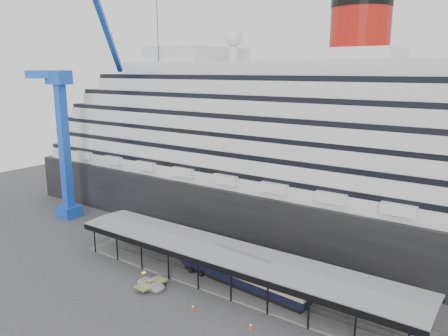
{
  "coord_description": "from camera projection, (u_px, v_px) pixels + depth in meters",
  "views": [
    {
      "loc": [
        33.86,
        -44.43,
        31.24
      ],
      "look_at": [
        -3.31,
        8.0,
        16.8
      ],
      "focal_mm": 35.0,
      "sensor_mm": 36.0,
      "label": 1
    }
  ],
  "objects": [
    {
      "name": "traffic_cone_mid",
      "position": [
        193.0,
        307.0,
        58.09
      ],
      "size": [
        0.46,
        0.46,
        0.84
      ],
      "rotation": [
        0.0,
        0.0,
        0.05
      ],
      "color": "red",
      "rests_on": "ground"
    },
    {
      "name": "traffic_cone_left",
      "position": [
        157.0,
        290.0,
        62.55
      ],
      "size": [
        0.48,
        0.48,
        0.84
      ],
      "rotation": [
        0.0,
        0.0,
        0.12
      ],
      "color": "red",
      "rests_on": "ground"
    },
    {
      "name": "crane_blue",
      "position": [
        68.0,
        126.0,
        90.85
      ],
      "size": [
        22.63,
        19.19,
        47.6
      ],
      "color": "blue",
      "rests_on": "ground"
    },
    {
      "name": "traffic_cone_right",
      "position": [
        251.0,
        326.0,
        53.83
      ],
      "size": [
        0.43,
        0.43,
        0.83
      ],
      "rotation": [
        0.0,
        0.0,
        -0.01
      ],
      "color": "#E3440C",
      "rests_on": "ground"
    },
    {
      "name": "ground",
      "position": [
        210.0,
        298.0,
        61.31
      ],
      "size": [
        200.0,
        200.0,
        0.0
      ],
      "primitive_type": "plane",
      "color": "#3A3A3D",
      "rests_on": "ground"
    },
    {
      "name": "port_truck",
      "position": [
        151.0,
        284.0,
        63.84
      ],
      "size": [
        4.7,
        2.5,
        1.26
      ],
      "primitive_type": "imported",
      "rotation": [
        0.0,
        0.0,
        1.48
      ],
      "color": "silver",
      "rests_on": "ground"
    },
    {
      "name": "cruise_ship",
      "position": [
        311.0,
        140.0,
        82.73
      ],
      "size": [
        130.0,
        30.0,
        43.9
      ],
      "color": "black",
      "rests_on": "ground"
    },
    {
      "name": "pullman_carriage",
      "position": [
        242.0,
        271.0,
        63.6
      ],
      "size": [
        22.33,
        4.61,
        21.77
      ],
      "rotation": [
        0.0,
        0.0,
        -0.08
      ],
      "color": "black",
      "rests_on": "ground"
    },
    {
      "name": "platform_canopy",
      "position": [
        230.0,
        269.0,
        64.77
      ],
      "size": [
        56.0,
        9.18,
        5.3
      ],
      "color": "slate",
      "rests_on": "ground"
    }
  ]
}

